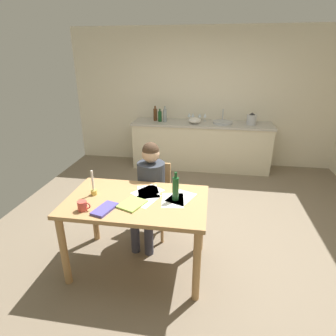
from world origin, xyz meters
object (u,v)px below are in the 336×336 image
(sink_unit, at_px, (223,122))
(bottle_vinegar, at_px, (160,116))
(coffee_mug, at_px, (83,206))
(mixing_bowl, at_px, (195,121))
(chair_at_table, at_px, (154,195))
(stovetop_kettle, at_px, (252,119))
(dining_table, at_px, (137,210))
(candlestick, at_px, (93,188))
(book_magazine, at_px, (105,209))
(wine_bottle_on_table, at_px, (176,188))
(wine_glass_by_kettle, at_px, (200,115))
(wine_glass_back_left, at_px, (193,115))
(person_seated, at_px, (150,187))
(wine_glass_near_sink, at_px, (205,115))
(wine_glass_back_right, at_px, (189,115))
(bottle_oil, at_px, (155,114))
(book_cookery, at_px, (132,204))
(bottle_wine_red, at_px, (165,115))

(sink_unit, xyz_separation_m, bottle_vinegar, (-1.20, -0.02, 0.08))
(coffee_mug, height_order, mixing_bowl, mixing_bowl)
(chair_at_table, distance_m, stovetop_kettle, 2.71)
(dining_table, distance_m, candlestick, 0.48)
(book_magazine, bearing_deg, bottle_vinegar, 107.64)
(wine_bottle_on_table, relative_size, wine_glass_by_kettle, 1.88)
(chair_at_table, xyz_separation_m, wine_glass_back_left, (0.28, 2.44, 0.51))
(person_seated, distance_m, coffee_mug, 0.91)
(wine_glass_near_sink, height_order, wine_glass_back_right, same)
(coffee_mug, height_order, sink_unit, sink_unit)
(wine_glass_back_right, bearing_deg, candlestick, -102.50)
(sink_unit, distance_m, bottle_oil, 1.30)
(sink_unit, relative_size, wine_glass_back_left, 2.34)
(book_magazine, bearing_deg, wine_glass_by_kettle, 94.71)
(bottle_vinegar, bearing_deg, dining_table, -83.82)
(coffee_mug, height_order, wine_glass_back_right, wine_glass_back_right)
(bottle_vinegar, relative_size, wine_glass_near_sink, 1.56)
(dining_table, distance_m, bottle_vinegar, 2.96)
(coffee_mug, xyz_separation_m, mixing_bowl, (0.78, 3.14, 0.12))
(bottle_oil, distance_m, stovetop_kettle, 1.82)
(book_cookery, bearing_deg, chair_at_table, 109.30)
(chair_at_table, xyz_separation_m, sink_unit, (0.85, 2.29, 0.42))
(wine_bottle_on_table, bearing_deg, mixing_bowl, 90.36)
(dining_table, height_order, book_magazine, book_magazine)
(mixing_bowl, bearing_deg, bottle_oil, 171.11)
(wine_bottle_on_table, bearing_deg, dining_table, -171.72)
(wine_glass_near_sink, bearing_deg, book_magazine, -102.99)
(book_magazine, relative_size, mixing_bowl, 1.08)
(wine_glass_back_right, bearing_deg, mixing_bowl, -61.17)
(book_cookery, height_order, wine_bottle_on_table, wine_bottle_on_table)
(book_magazine, height_order, stovetop_kettle, stovetop_kettle)
(bottle_wine_red, xyz_separation_m, wine_glass_back_left, (0.53, 0.17, -0.01))
(mixing_bowl, height_order, wine_glass_near_sink, wine_glass_near_sink)
(sink_unit, relative_size, bottle_oil, 1.27)
(book_magazine, xyz_separation_m, bottle_vinegar, (-0.09, 3.17, 0.20))
(stovetop_kettle, bearing_deg, bottle_wine_red, -179.38)
(bottle_oil, bearing_deg, wine_glass_by_kettle, 7.10)
(chair_at_table, xyz_separation_m, wine_glass_near_sink, (0.51, 2.44, 0.51))
(wine_bottle_on_table, bearing_deg, wine_glass_back_left, 91.29)
(book_cookery, bearing_deg, book_magazine, -126.52)
(bottle_wine_red, bearing_deg, dining_table, -85.75)
(bottle_oil, relative_size, bottle_wine_red, 0.97)
(book_cookery, relative_size, wine_glass_by_kettle, 1.62)
(sink_unit, xyz_separation_m, bottle_wine_red, (-1.10, -0.02, 0.10))
(wine_bottle_on_table, xyz_separation_m, stovetop_kettle, (1.02, 2.89, 0.09))
(bottle_wine_red, height_order, wine_glass_back_left, bottle_wine_red)
(dining_table, distance_m, chair_at_table, 0.68)
(bottle_oil, xyz_separation_m, mixing_bowl, (0.78, -0.12, -0.07))
(coffee_mug, bearing_deg, bottle_wine_red, 86.36)
(candlestick, xyz_separation_m, bottle_oil, (0.03, 2.96, 0.16))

